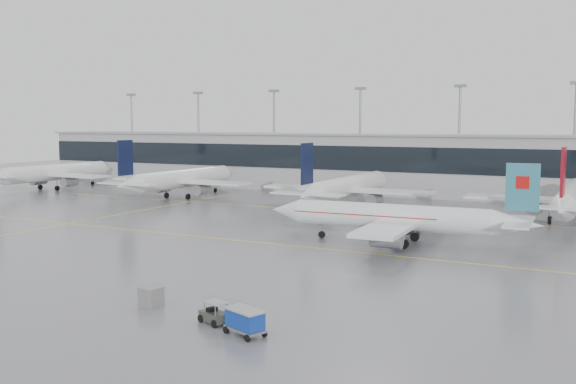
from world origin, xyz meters
The scene contains 16 objects.
ground centered at (0.00, 0.00, 0.00)m, with size 320.00×320.00×0.00m, color slate.
taxi_line_main centered at (0.00, 0.00, 0.01)m, with size 120.00×0.25×0.01m, color yellow.
taxi_line_north centered at (0.00, 30.00, 0.01)m, with size 120.00×0.25×0.01m, color yellow.
taxi_line_cross centered at (-30.00, 15.00, 0.01)m, with size 0.25×60.00×0.01m, color yellow.
terminal centered at (0.00, 62.00, 6.00)m, with size 180.00×15.00×12.00m, color #9E9EA2.
terminal_glass centered at (0.00, 54.45, 7.50)m, with size 180.00×0.20×5.00m, color black.
terminal_roof centered at (0.00, 62.00, 12.20)m, with size 182.00×16.00×0.40m, color gray.
light_masts centered at (0.00, 68.00, 13.34)m, with size 156.40×1.00×22.60m.
air_canada_jet centered at (17.95, 6.96, 3.18)m, with size 33.47×25.95×10.17m.
parked_jet_a centered at (-70.00, 33.69, 3.71)m, with size 29.64×36.96×11.72m.
parked_jet_b centered at (-35.00, 33.69, 3.71)m, with size 29.64×36.96×11.72m.
parked_jet_c centered at (0.00, 33.69, 3.71)m, with size 29.64×36.96×11.72m.
parked_jet_d centered at (35.00, 33.69, 3.71)m, with size 29.64×36.96×11.72m.
baggage_tug centered at (15.41, -29.22, 0.58)m, with size 3.46×2.11×1.66m.
baggage_cart centered at (18.79, -30.46, 1.07)m, with size 3.34×2.56×1.84m.
gse_unit centered at (8.44, -27.90, 0.78)m, with size 1.57×1.45×1.57m, color gray.
Camera 1 is at (41.31, -67.21, 14.57)m, focal length 40.00 mm.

